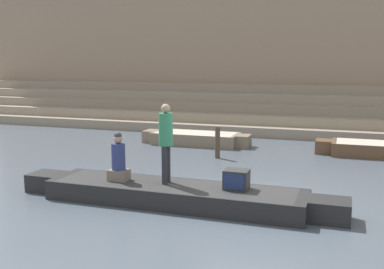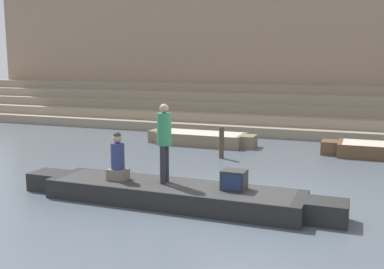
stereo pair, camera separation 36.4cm
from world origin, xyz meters
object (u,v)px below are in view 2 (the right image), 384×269
object	(u,v)px
person_standing	(164,137)
tv_set	(234,180)
mooring_post	(221,143)
rowboat_main	(172,193)
moored_boat_distant	(201,138)
person_rowing	(118,160)

from	to	relation	value
person_standing	tv_set	world-z (taller)	person_standing
mooring_post	rowboat_main	bearing A→B (deg)	-85.39
moored_boat_distant	mooring_post	bearing A→B (deg)	-56.86
tv_set	mooring_post	world-z (taller)	mooring_post
tv_set	mooring_post	size ratio (longest dim) A/B	0.50
rowboat_main	tv_set	distance (m)	1.39
person_rowing	moored_boat_distant	xyz separation A→B (m)	(-0.52, 6.86, -0.62)
moored_boat_distant	tv_set	bearing A→B (deg)	-66.36
tv_set	mooring_post	bearing A→B (deg)	112.83
moored_boat_distant	person_standing	bearing A→B (deg)	-78.08
person_rowing	tv_set	xyz separation A→B (m)	(2.60, 0.17, -0.24)
moored_boat_distant	mooring_post	xyz separation A→B (m)	(1.41, -2.05, 0.26)
rowboat_main	moored_boat_distant	distance (m)	7.05
person_standing	mooring_post	size ratio (longest dim) A/B	1.71
rowboat_main	mooring_post	world-z (taller)	mooring_post
person_standing	person_rowing	world-z (taller)	person_standing
person_rowing	moored_boat_distant	distance (m)	6.91
mooring_post	tv_set	bearing A→B (deg)	-69.71
person_standing	mooring_post	world-z (taller)	person_standing
person_standing	person_rowing	xyz separation A→B (m)	(-1.07, -0.12, -0.55)
person_rowing	tv_set	bearing A→B (deg)	-7.38
tv_set	moored_boat_distant	world-z (taller)	tv_set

